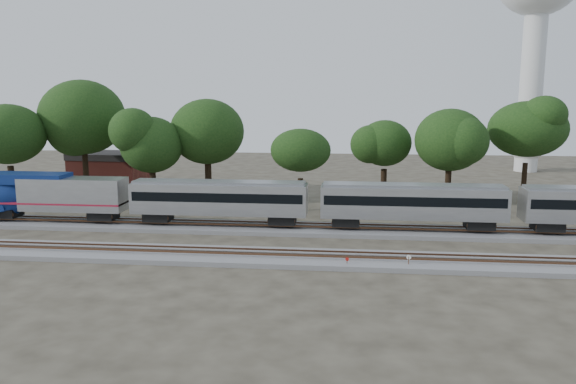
# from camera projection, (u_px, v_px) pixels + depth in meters

# --- Properties ---
(ground) EXTENTS (160.00, 160.00, 0.00)m
(ground) POSITION_uv_depth(u_px,v_px,m) (280.00, 247.00, 49.70)
(ground) COLOR #383328
(ground) RESTS_ON ground
(track_far) EXTENTS (160.00, 5.00, 0.73)m
(track_far) POSITION_uv_depth(u_px,v_px,m) (287.00, 229.00, 55.54)
(track_far) COLOR slate
(track_far) RESTS_ON ground
(track_near) EXTENTS (160.00, 5.00, 0.73)m
(track_near) POSITION_uv_depth(u_px,v_px,m) (274.00, 257.00, 45.75)
(track_near) COLOR slate
(track_near) RESTS_ON ground
(train) EXTENTS (109.85, 3.14, 4.62)m
(train) POSITION_uv_depth(u_px,v_px,m) (516.00, 203.00, 52.75)
(train) COLOR silver
(train) RESTS_ON ground
(switch_stand_red) EXTENTS (0.28, 0.08, 0.88)m
(switch_stand_red) POSITION_uv_depth(u_px,v_px,m) (347.00, 261.00, 43.48)
(switch_stand_red) COLOR #512D19
(switch_stand_red) RESTS_ON ground
(switch_stand_white) EXTENTS (0.36, 0.10, 1.14)m
(switch_stand_white) POSITION_uv_depth(u_px,v_px,m) (409.00, 260.00, 43.24)
(switch_stand_white) COLOR #512D19
(switch_stand_white) RESTS_ON ground
(switch_lever) EXTENTS (0.58, 0.47, 0.30)m
(switch_lever) POSITION_uv_depth(u_px,v_px,m) (365.00, 267.00, 43.31)
(switch_lever) COLOR #512D19
(switch_lever) RESTS_ON ground
(water_tower) EXTENTS (13.60, 13.60, 37.66)m
(water_tower) POSITION_uv_depth(u_px,v_px,m) (537.00, 6.00, 93.75)
(water_tower) COLOR silver
(water_tower) RESTS_ON ground
(brick_building) EXTENTS (10.70, 7.87, 4.94)m
(brick_building) POSITION_uv_depth(u_px,v_px,m) (110.00, 169.00, 82.45)
(brick_building) COLOR maroon
(brick_building) RESTS_ON ground
(tree_0) EXTENTS (8.67, 8.67, 12.22)m
(tree_0) POSITION_uv_depth(u_px,v_px,m) (8.00, 134.00, 68.56)
(tree_0) COLOR black
(tree_0) RESTS_ON ground
(tree_1) EXTENTS (10.55, 10.55, 14.87)m
(tree_1) POSITION_uv_depth(u_px,v_px,m) (82.00, 117.00, 72.99)
(tree_1) COLOR black
(tree_1) RESTS_ON ground
(tree_2) EXTENTS (7.38, 7.38, 10.41)m
(tree_2) POSITION_uv_depth(u_px,v_px,m) (151.00, 145.00, 68.24)
(tree_2) COLOR black
(tree_2) RESTS_ON ground
(tree_3) EXTENTS (8.80, 8.80, 12.41)m
(tree_3) POSITION_uv_depth(u_px,v_px,m) (207.00, 132.00, 71.03)
(tree_3) COLOR black
(tree_3) RESTS_ON ground
(tree_4) EXTENTS (7.14, 7.14, 10.07)m
(tree_4) POSITION_uv_depth(u_px,v_px,m) (300.00, 150.00, 64.01)
(tree_4) COLOR black
(tree_4) RESTS_ON ground
(tree_5) EXTENTS (7.31, 7.31, 10.31)m
(tree_5) POSITION_uv_depth(u_px,v_px,m) (385.00, 143.00, 71.30)
(tree_5) COLOR black
(tree_5) RESTS_ON ground
(tree_6) EXTENTS (8.13, 8.13, 11.47)m
(tree_6) POSITION_uv_depth(u_px,v_px,m) (450.00, 140.00, 66.32)
(tree_6) COLOR black
(tree_6) RESTS_ON ground
(tree_7) EXTENTS (9.25, 9.25, 13.05)m
(tree_7) POSITION_uv_depth(u_px,v_px,m) (528.00, 129.00, 68.94)
(tree_7) COLOR black
(tree_7) RESTS_ON ground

